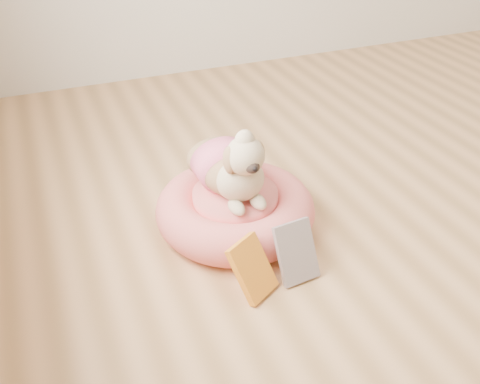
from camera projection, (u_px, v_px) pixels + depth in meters
name	position (u px, v px, depth m)	size (l,w,h in m)	color
pet_bed	(235.00, 209.00, 2.13)	(0.63, 0.63, 0.16)	#EA5F5B
dog	(231.00, 154.00, 2.01)	(0.30, 0.44, 0.32)	brown
book_yellow	(252.00, 269.00, 1.81)	(0.14, 0.03, 0.21)	yellow
book_white	(296.00, 252.00, 1.87)	(0.14, 0.02, 0.22)	white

